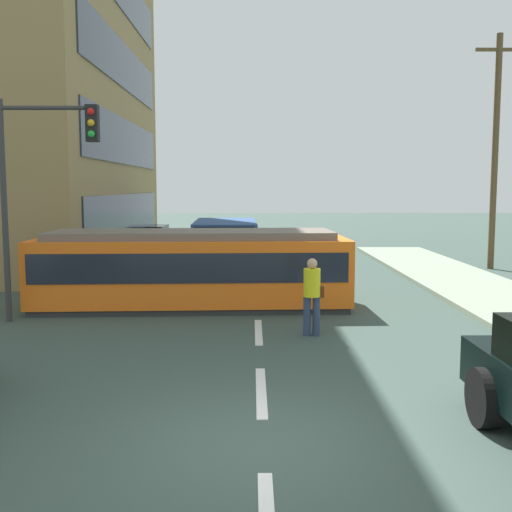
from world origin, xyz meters
name	(u,v)px	position (x,y,z in m)	size (l,w,h in m)	color
ground_plane	(257,299)	(0.00, 10.00, 0.00)	(120.00, 120.00, 0.00)	#364941
lane_stripe_1	(261,391)	(0.00, 2.00, 0.01)	(0.16, 2.40, 0.01)	silver
lane_stripe_2	(259,332)	(0.00, 6.00, 0.01)	(0.16, 2.40, 0.01)	silver
lane_stripe_3	(256,275)	(0.00, 14.89, 0.01)	(0.16, 2.40, 0.01)	silver
lane_stripe_4	(255,257)	(0.00, 20.89, 0.01)	(0.16, 2.40, 0.01)	silver
streetcar_tram	(192,268)	(-1.74, 8.89, 1.05)	(8.29, 2.86, 2.04)	orange
city_bus	(225,239)	(-1.26, 18.42, 1.02)	(2.68, 5.52, 1.78)	navy
pedestrian_crossing	(312,292)	(1.14, 5.67, 0.94)	(0.46, 0.36, 1.67)	navy
parked_sedan_mid	(110,265)	(-4.82, 12.86, 0.62)	(2.11, 4.06, 1.19)	black
parked_sedan_far	(125,247)	(-5.61, 19.07, 0.63)	(2.15, 4.40, 1.19)	#A62227
parked_sedan_furthest	(151,236)	(-5.46, 25.06, 0.62)	(2.01, 4.28, 1.19)	black
traffic_light_mast	(40,169)	(-5.05, 7.12, 3.59)	(2.32, 0.33, 5.18)	#333333
utility_pole_mid	(495,148)	(9.20, 16.62, 4.65)	(1.80, 0.24, 8.94)	brown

